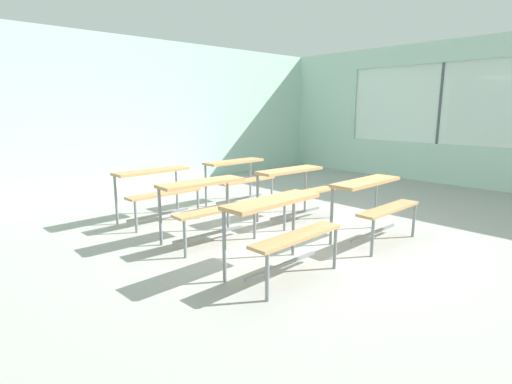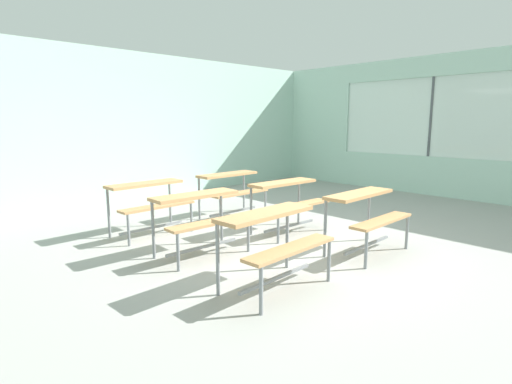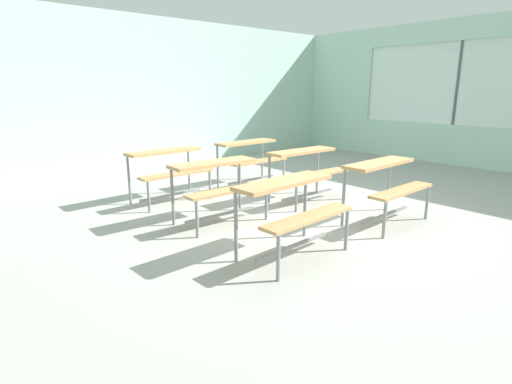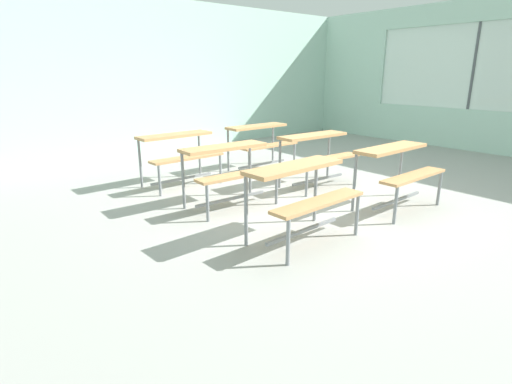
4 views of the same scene
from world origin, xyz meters
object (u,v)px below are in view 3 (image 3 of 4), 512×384
at_px(desk_bench_r1c1, 307,163).
at_px(desk_bench_r2c0, 169,163).
at_px(desk_bench_r2c1, 250,152).
at_px(desk_bench_r0c1, 386,177).
at_px(desk_bench_r1c0, 219,177).
at_px(desk_bench_r0c0, 292,200).

relative_size(desk_bench_r1c1, desk_bench_r2c0, 1.00).
bearing_deg(desk_bench_r2c0, desk_bench_r2c1, -1.80).
bearing_deg(desk_bench_r0c1, desk_bench_r1c0, 137.65).
distance_m(desk_bench_r0c1, desk_bench_r1c0, 2.02).
xyz_separation_m(desk_bench_r0c0, desk_bench_r2c0, (0.06, 2.53, 0.00)).
distance_m(desk_bench_r0c1, desk_bench_r2c0, 2.98).
xyz_separation_m(desk_bench_r1c1, desk_bench_r2c0, (-1.52, 1.29, 0.00)).
relative_size(desk_bench_r0c0, desk_bench_r2c1, 1.02).
relative_size(desk_bench_r1c0, desk_bench_r1c1, 1.00).
xyz_separation_m(desk_bench_r0c1, desk_bench_r1c0, (-1.53, 1.32, 0.00)).
bearing_deg(desk_bench_r1c0, desk_bench_r0c1, -39.53).
bearing_deg(desk_bench_r0c0, desk_bench_r1c0, 84.79).
bearing_deg(desk_bench_r2c1, desk_bench_r1c0, -141.81).
xyz_separation_m(desk_bench_r0c0, desk_bench_r1c1, (1.58, 1.24, 0.00)).
distance_m(desk_bench_r0c0, desk_bench_r1c1, 2.01).
relative_size(desk_bench_r1c1, desk_bench_r2c1, 1.01).
height_order(desk_bench_r1c0, desk_bench_r2c1, same).
height_order(desk_bench_r0c0, desk_bench_r0c1, same).
bearing_deg(desk_bench_r2c0, desk_bench_r0c0, -93.37).
bearing_deg(desk_bench_r1c0, desk_bench_r1c1, -0.40).
relative_size(desk_bench_r0c0, desk_bench_r2c0, 1.00).
distance_m(desk_bench_r0c1, desk_bench_r2c1, 2.57).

